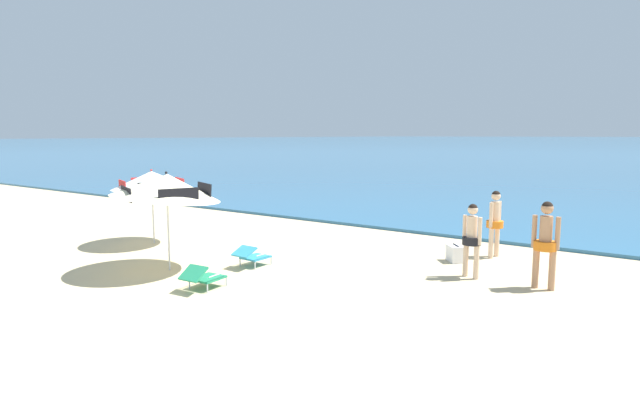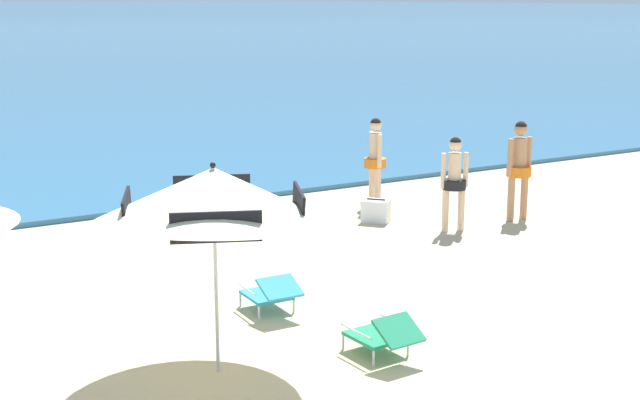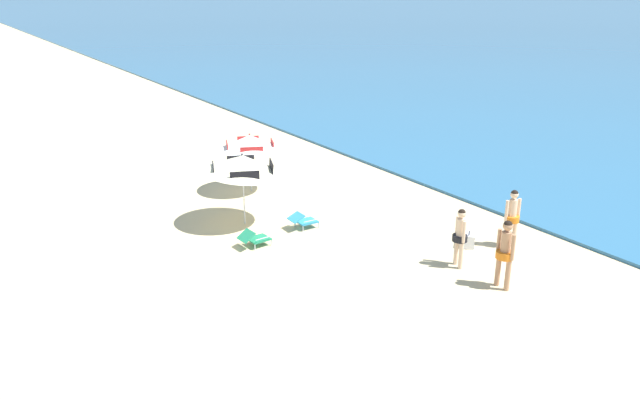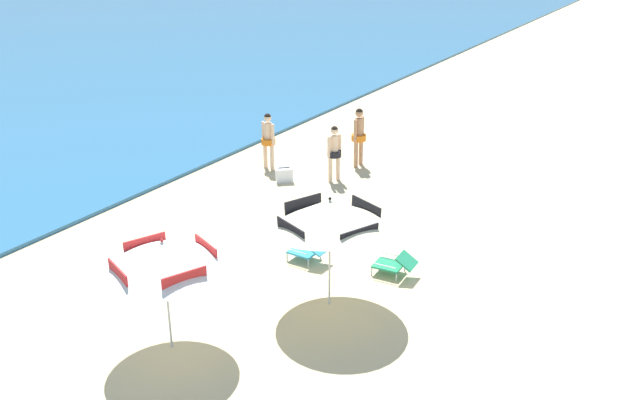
% 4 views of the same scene
% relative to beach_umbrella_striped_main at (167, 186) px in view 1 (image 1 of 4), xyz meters
% --- Properties ---
extents(ground_plane, '(800.00, 800.00, 0.00)m').
position_rel_beach_umbrella_striped_main_xyz_m(ground_plane, '(4.18, -2.59, -1.96)').
color(ground_plane, '#CCB78C').
extents(beach_umbrella_striped_main, '(3.50, 3.50, 2.36)m').
position_rel_beach_umbrella_striped_main_xyz_m(beach_umbrella_striped_main, '(0.00, 0.00, 0.00)').
color(beach_umbrella_striped_main, silver).
rests_on(beach_umbrella_striped_main, ground).
extents(beach_umbrella_striped_second, '(2.74, 2.74, 2.16)m').
position_rel_beach_umbrella_striped_main_xyz_m(beach_umbrella_striped_second, '(-2.75, 1.65, -0.12)').
color(beach_umbrella_striped_second, silver).
rests_on(beach_umbrella_striped_second, ground).
extents(lounge_chair_under_umbrella, '(0.59, 0.89, 0.51)m').
position_rel_beach_umbrella_striped_main_xyz_m(lounge_chair_under_umbrella, '(1.34, 1.34, -1.69)').
color(lounge_chair_under_umbrella, teal).
rests_on(lounge_chair_under_umbrella, ground).
extents(lounge_chair_beside_umbrella, '(0.62, 0.93, 0.52)m').
position_rel_beach_umbrella_striped_main_xyz_m(lounge_chair_beside_umbrella, '(1.76, -0.58, -1.69)').
color(lounge_chair_beside_umbrella, '#1E7F56').
rests_on(lounge_chair_beside_umbrella, ground).
extents(person_standing_near_shore, '(0.47, 0.40, 1.64)m').
position_rel_beach_umbrella_striped_main_xyz_m(person_standing_near_shore, '(5.94, 3.39, -1.01)').
color(person_standing_near_shore, beige).
rests_on(person_standing_near_shore, ground).
extents(person_standing_beside, '(0.54, 0.44, 1.80)m').
position_rel_beach_umbrella_striped_main_xyz_m(person_standing_beside, '(7.43, 3.42, -0.92)').
color(person_standing_beside, tan).
rests_on(person_standing_beside, ground).
extents(person_wading_in, '(0.42, 0.50, 1.72)m').
position_rel_beach_umbrella_striped_main_xyz_m(person_wading_in, '(5.80, 5.60, -0.97)').
color(person_wading_in, beige).
rests_on(person_wading_in, ground).
extents(cooler_box, '(0.59, 0.60, 0.43)m').
position_rel_beach_umbrella_striped_main_xyz_m(cooler_box, '(5.16, 4.61, -1.76)').
color(cooler_box, white).
rests_on(cooler_box, ground).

